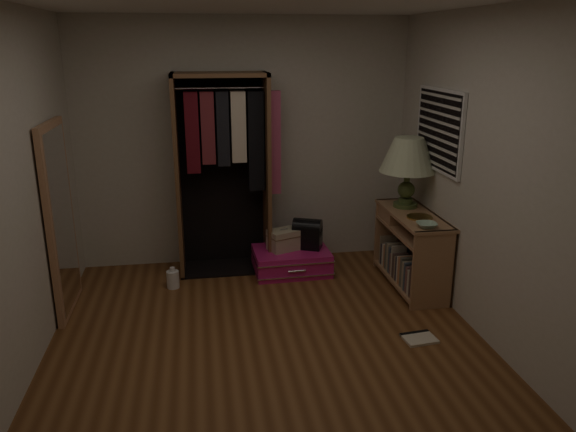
# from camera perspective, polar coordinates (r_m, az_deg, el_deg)

# --- Properties ---
(ground) EXTENTS (4.00, 4.00, 0.00)m
(ground) POSITION_cam_1_polar(r_m,az_deg,el_deg) (4.58, -1.85, -13.33)
(ground) COLOR brown
(ground) RESTS_ON ground
(room_walls) EXTENTS (3.52, 4.02, 2.60)m
(room_walls) POSITION_cam_1_polar(r_m,az_deg,el_deg) (4.08, -1.08, 5.55)
(room_walls) COLOR beige
(room_walls) RESTS_ON ground
(console_bookshelf) EXTENTS (0.42, 1.12, 0.75)m
(console_bookshelf) POSITION_cam_1_polar(r_m,az_deg,el_deg) (5.69, 12.24, -3.08)
(console_bookshelf) COLOR #9C6F4B
(console_bookshelf) RESTS_ON ground
(open_wardrobe) EXTENTS (1.07, 0.50, 2.05)m
(open_wardrobe) POSITION_cam_1_polar(r_m,az_deg,el_deg) (5.79, -6.16, 6.18)
(open_wardrobe) COLOR brown
(open_wardrobe) RESTS_ON ground
(floor_mirror) EXTENTS (0.06, 0.80, 1.70)m
(floor_mirror) POSITION_cam_1_polar(r_m,az_deg,el_deg) (5.27, -22.12, -0.35)
(floor_mirror) COLOR #B27B56
(floor_mirror) RESTS_ON ground
(pink_suitcase) EXTENTS (0.82, 0.60, 0.24)m
(pink_suitcase) POSITION_cam_1_polar(r_m,az_deg,el_deg) (5.94, 0.34, -4.57)
(pink_suitcase) COLOR #C11769
(pink_suitcase) RESTS_ON ground
(train_case) EXTENTS (0.38, 0.32, 0.23)m
(train_case) POSITION_cam_1_polar(r_m,az_deg,el_deg) (5.87, -0.40, -2.41)
(train_case) COLOR tan
(train_case) RESTS_ON pink_suitcase
(black_bag) EXTENTS (0.35, 0.29, 0.32)m
(black_bag) POSITION_cam_1_polar(r_m,az_deg,el_deg) (5.91, 1.98, -1.73)
(black_bag) COLOR black
(black_bag) RESTS_ON pink_suitcase
(table_lamp) EXTENTS (0.63, 0.63, 0.70)m
(table_lamp) POSITION_cam_1_polar(r_m,az_deg,el_deg) (5.64, 12.13, 5.94)
(table_lamp) COLOR #3D4F26
(table_lamp) RESTS_ON console_bookshelf
(brass_tray) EXTENTS (0.29, 0.29, 0.01)m
(brass_tray) POSITION_cam_1_polar(r_m,az_deg,el_deg) (5.42, 13.23, -0.10)
(brass_tray) COLOR #B49145
(brass_tray) RESTS_ON console_bookshelf
(ceramic_bowl) EXTENTS (0.20, 0.20, 0.04)m
(ceramic_bowl) POSITION_cam_1_polar(r_m,az_deg,el_deg) (5.14, 13.91, -0.90)
(ceramic_bowl) COLOR #A3C4AA
(ceramic_bowl) RESTS_ON console_bookshelf
(white_jug) EXTENTS (0.15, 0.15, 0.21)m
(white_jug) POSITION_cam_1_polar(r_m,az_deg,el_deg) (5.69, -11.61, -6.29)
(white_jug) COLOR silver
(white_jug) RESTS_ON ground
(floor_book) EXTENTS (0.28, 0.23, 0.02)m
(floor_book) POSITION_cam_1_polar(r_m,az_deg,el_deg) (4.82, 13.12, -11.94)
(floor_book) COLOR beige
(floor_book) RESTS_ON ground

